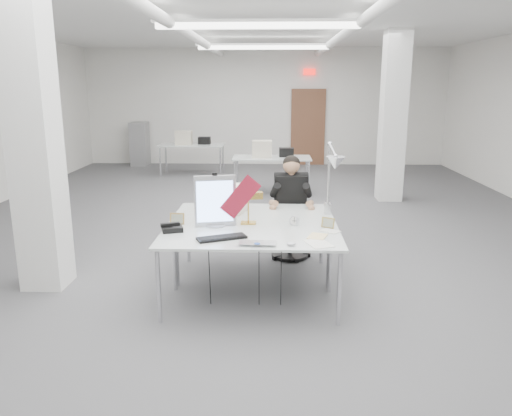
{
  "coord_description": "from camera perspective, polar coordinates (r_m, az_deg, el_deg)",
  "views": [
    {
      "loc": [
        0.21,
        -7.19,
        2.19
      ],
      "look_at": [
        0.04,
        -2.0,
        0.91
      ],
      "focal_mm": 35.0,
      "sensor_mm": 36.0,
      "label": 1
    }
  ],
  "objects": [
    {
      "name": "keyboard",
      "position": [
        4.8,
        -3.94,
        -3.42
      ],
      "size": [
        0.5,
        0.33,
        0.02
      ],
      "primitive_type": "cube",
      "rotation": [
        0.0,
        0.0,
        0.41
      ],
      "color": "black",
      "rests_on": "desk_main"
    },
    {
      "name": "architect_lamp",
      "position": [
        5.44,
        8.61,
        3.77
      ],
      "size": [
        0.5,
        0.82,
        0.99
      ],
      "primitive_type": null,
      "rotation": [
        0.0,
        0.0,
        0.33
      ],
      "color": "silver",
      "rests_on": "desk_second"
    },
    {
      "name": "picture_frame_right",
      "position": [
        5.2,
        8.22,
        -1.67
      ],
      "size": [
        0.14,
        0.1,
        0.11
      ],
      "primitive_type": "cube",
      "rotation": [
        -0.21,
        0.0,
        -0.53
      ],
      "color": "#A48B46",
      "rests_on": "desk_main"
    },
    {
      "name": "paper_stack_a",
      "position": [
        4.68,
        7.16,
        -4.04
      ],
      "size": [
        0.29,
        0.34,
        0.01
      ],
      "primitive_type": "cube",
      "rotation": [
        0.0,
        0.0,
        0.37
      ],
      "color": "white",
      "rests_on": "desk_main"
    },
    {
      "name": "paper_stack_c",
      "position": [
        5.09,
        8.47,
        -2.62
      ],
      "size": [
        0.22,
        0.22,
        0.01
      ],
      "primitive_type": "cube",
      "rotation": [
        0.0,
        0.0,
        -0.68
      ],
      "color": "silver",
      "rests_on": "desk_main"
    },
    {
      "name": "desk_second",
      "position": [
        5.78,
        -0.27,
        -0.64
      ],
      "size": [
        1.8,
        0.9,
        0.02
      ],
      "primitive_type": "cube",
      "color": "silver",
      "rests_on": "room_shell"
    },
    {
      "name": "bg_desk_a",
      "position": [
        10.29,
        1.82,
        5.75
      ],
      "size": [
        1.6,
        0.8,
        0.02
      ],
      "primitive_type": "cube",
      "color": "silver",
      "rests_on": "room_shell"
    },
    {
      "name": "pennant",
      "position": [
        5.11,
        -1.78,
        1.28
      ],
      "size": [
        0.43,
        0.05,
        0.46
      ],
      "primitive_type": "cube",
      "rotation": [
        0.0,
        -0.87,
        0.1
      ],
      "color": "maroon",
      "rests_on": "monitor"
    },
    {
      "name": "seated_person",
      "position": [
        6.3,
        4.03,
        2.0
      ],
      "size": [
        0.56,
        0.68,
        0.96
      ],
      "primitive_type": null,
      "rotation": [
        0.0,
        0.0,
        0.08
      ],
      "color": "black",
      "rests_on": "office_chair"
    },
    {
      "name": "picture_frame_left",
      "position": [
        5.35,
        -9.0,
        -1.2
      ],
      "size": [
        0.16,
        0.05,
        0.12
      ],
      "primitive_type": "cube",
      "rotation": [
        -0.21,
        0.0,
        -0.05
      ],
      "color": "tan",
      "rests_on": "desk_main"
    },
    {
      "name": "laptop",
      "position": [
        4.56,
        0.13,
        -4.28
      ],
      "size": [
        0.36,
        0.24,
        0.03
      ],
      "primitive_type": "imported",
      "rotation": [
        0.0,
        0.0,
        -0.04
      ],
      "color": "#ACACB1",
      "rests_on": "desk_main"
    },
    {
      "name": "mouse",
      "position": [
        4.6,
        4.05,
        -4.12
      ],
      "size": [
        0.1,
        0.08,
        0.04
      ],
      "primitive_type": "ellipsoid",
      "rotation": [
        0.0,
        0.0,
        0.29
      ],
      "color": "#BBBBC0",
      "rests_on": "desk_main"
    },
    {
      "name": "desk_clock",
      "position": [
        5.26,
        4.41,
        -1.44
      ],
      "size": [
        0.11,
        0.05,
        0.1
      ],
      "primitive_type": "cylinder",
      "rotation": [
        1.57,
        0.0,
        -0.2
      ],
      "color": "silver",
      "rests_on": "desk_main"
    },
    {
      "name": "filing_cabinet",
      "position": [
        14.42,
        -13.14,
        7.15
      ],
      "size": [
        0.45,
        0.55,
        1.2
      ],
      "primitive_type": "cube",
      "color": "gray",
      "rests_on": "room_shell"
    },
    {
      "name": "room_shell",
      "position": [
        7.34,
        0.52,
        9.98
      ],
      "size": [
        10.04,
        14.04,
        3.24
      ],
      "color": "#4D4D4F",
      "rests_on": "ground"
    },
    {
      "name": "bg_desk_b",
      "position": [
        12.64,
        -7.33,
        7.15
      ],
      "size": [
        1.6,
        0.8,
        0.02
      ],
      "primitive_type": "cube",
      "color": "silver",
      "rests_on": "room_shell"
    },
    {
      "name": "desk_phone",
      "position": [
        5.11,
        -9.55,
        -2.35
      ],
      "size": [
        0.25,
        0.23,
        0.05
      ],
      "primitive_type": "cube",
      "rotation": [
        0.0,
        0.0,
        0.31
      ],
      "color": "black",
      "rests_on": "desk_main"
    },
    {
      "name": "bankers_lamp",
      "position": [
        5.27,
        -0.88,
        0.03
      ],
      "size": [
        0.32,
        0.18,
        0.35
      ],
      "primitive_type": null,
      "rotation": [
        0.0,
        0.0,
        0.19
      ],
      "color": "gold",
      "rests_on": "desk_main"
    },
    {
      "name": "office_chair",
      "position": [
        6.42,
        3.96,
        -0.83
      ],
      "size": [
        0.6,
        0.6,
        1.13
      ],
      "primitive_type": null,
      "rotation": [
        0.0,
        0.0,
        0.08
      ],
      "color": "black",
      "rests_on": "room_shell"
    },
    {
      "name": "paper_stack_b",
      "position": [
        4.9,
        7.03,
        -3.23
      ],
      "size": [
        0.23,
        0.27,
        0.01
      ],
      "primitive_type": "cube",
      "rotation": [
        0.0,
        0.0,
        -0.33
      ],
      "color": "#FBDB96",
      "rests_on": "desk_main"
    },
    {
      "name": "monitor",
      "position": [
        5.18,
        -4.69,
        0.8
      ],
      "size": [
        0.43,
        0.14,
        0.54
      ],
      "primitive_type": "cube",
      "rotation": [
        0.0,
        0.0,
        0.22
      ],
      "color": "#ACACB1",
      "rests_on": "desk_main"
    },
    {
      "name": "beige_monitor",
      "position": [
        5.76,
        -3.05,
        1.07
      ],
      "size": [
        0.4,
        0.39,
        0.32
      ],
      "primitive_type": "cube",
      "rotation": [
        0.0,
        0.0,
        -0.21
      ],
      "color": "beige",
      "rests_on": "desk_second"
    },
    {
      "name": "desk_main",
      "position": [
        4.91,
        -0.67,
        -3.26
      ],
      "size": [
        1.8,
        0.9,
        0.02
      ],
      "primitive_type": "cube",
      "color": "silver",
      "rests_on": "room_shell"
    }
  ]
}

